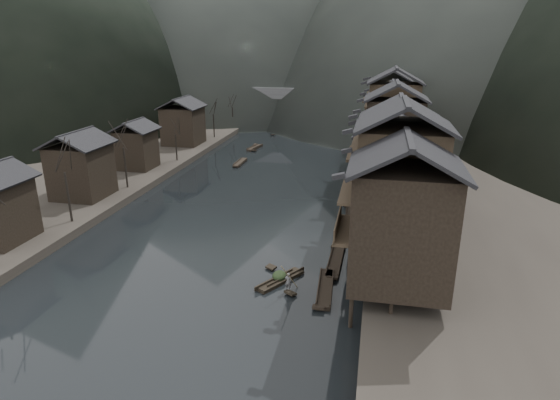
# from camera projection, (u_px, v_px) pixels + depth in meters

# --- Properties ---
(water) EXTENTS (300.00, 300.00, 0.00)m
(water) POSITION_uv_depth(u_px,v_px,m) (212.00, 250.00, 46.21)
(water) COLOR black
(water) RESTS_ON ground
(right_bank) EXTENTS (40.00, 200.00, 1.80)m
(right_bank) POSITION_uv_depth(u_px,v_px,m) (499.00, 161.00, 76.19)
(right_bank) COLOR #2D2823
(right_bank) RESTS_ON ground
(left_bank) EXTENTS (40.00, 200.00, 1.20)m
(left_bank) POSITION_uv_depth(u_px,v_px,m) (110.00, 144.00, 89.79)
(left_bank) COLOR #2D2823
(left_bank) RESTS_ON ground
(stilt_houses) EXTENTS (9.00, 67.60, 16.26)m
(stilt_houses) POSITION_uv_depth(u_px,v_px,m) (394.00, 130.00, 57.82)
(stilt_houses) COLOR black
(stilt_houses) RESTS_ON ground
(left_houses) EXTENTS (8.10, 53.20, 8.73)m
(left_houses) POSITION_uv_depth(u_px,v_px,m) (122.00, 143.00, 66.94)
(left_houses) COLOR black
(left_houses) RESTS_ON left_bank
(bare_trees) EXTENTS (3.97, 74.00, 7.93)m
(bare_trees) POSITION_uv_depth(u_px,v_px,m) (135.00, 141.00, 63.46)
(bare_trees) COLOR black
(bare_trees) RESTS_ON left_bank
(moored_sampans) EXTENTS (2.67, 60.12, 0.47)m
(moored_sampans) POSITION_uv_depth(u_px,v_px,m) (350.00, 191.00, 63.60)
(moored_sampans) COLOR black
(moored_sampans) RESTS_ON water
(midriver_boats) EXTENTS (16.87, 39.00, 0.45)m
(midriver_boats) POSITION_uv_depth(u_px,v_px,m) (285.00, 141.00, 94.50)
(midriver_boats) COLOR black
(midriver_boats) RESTS_ON water
(stone_bridge) EXTENTS (40.00, 6.00, 9.00)m
(stone_bridge) POSITION_uv_depth(u_px,v_px,m) (314.00, 104.00, 111.19)
(stone_bridge) COLOR #4C4C4F
(stone_bridge) RESTS_ON ground
(hero_sampan) EXTENTS (3.65, 5.11, 0.44)m
(hero_sampan) POSITION_uv_depth(u_px,v_px,m) (280.00, 279.00, 40.12)
(hero_sampan) COLOR black
(hero_sampan) RESTS_ON water
(cargo_heap) EXTENTS (1.20, 1.57, 0.72)m
(cargo_heap) POSITION_uv_depth(u_px,v_px,m) (279.00, 272.00, 40.14)
(cargo_heap) COLOR black
(cargo_heap) RESTS_ON hero_sampan
(boatman) EXTENTS (0.63, 0.47, 1.58)m
(boatman) POSITION_uv_depth(u_px,v_px,m) (288.00, 279.00, 38.09)
(boatman) COLOR #59595B
(boatman) RESTS_ON hero_sampan
(bamboo_pole) EXTENTS (1.14, 2.44, 3.34)m
(bamboo_pole) POSITION_uv_depth(u_px,v_px,m) (291.00, 252.00, 37.25)
(bamboo_pole) COLOR #8C7A51
(bamboo_pole) RESTS_ON boatman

